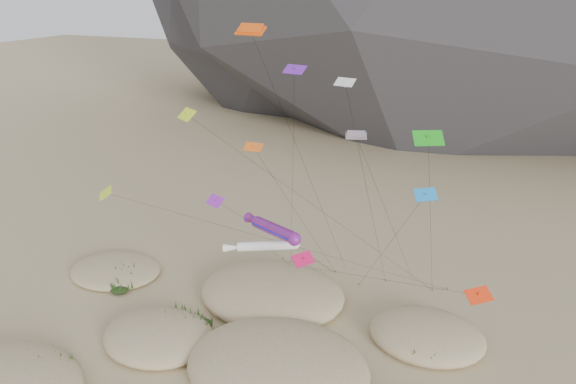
# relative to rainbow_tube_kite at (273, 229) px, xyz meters

# --- Properties ---
(dunes) EXTENTS (53.10, 36.91, 3.86)m
(dunes) POSITION_rel_rainbow_tube_kite_xyz_m (-0.15, -7.54, -9.76)
(dunes) COLOR #CCB789
(dunes) RESTS_ON ground
(dune_grass) EXTENTS (43.38, 27.58, 1.61)m
(dune_grass) POSITION_rel_rainbow_tube_kite_xyz_m (1.10, -7.63, -9.63)
(dune_grass) COLOR black
(dune_grass) RESTS_ON ground
(kite_stakes) EXTENTS (20.31, 3.01, 0.30)m
(kite_stakes) POSITION_rel_rainbow_tube_kite_xyz_m (4.63, 12.18, -10.34)
(kite_stakes) COLOR #3F2D1E
(kite_stakes) RESTS_ON ground
(rainbow_tube_kite) EXTENTS (7.92, 15.00, 11.48)m
(rainbow_tube_kite) POSITION_rel_rainbow_tube_kite_xyz_m (0.00, 0.00, 0.00)
(rainbow_tube_kite) COLOR red
(rainbow_tube_kite) RESTS_ON ground
(white_tube_kite) EXTENTS (7.27, 13.21, 9.60)m
(white_tube_kite) POSITION_rel_rainbow_tube_kite_xyz_m (-0.72, -0.76, -1.63)
(white_tube_kite) COLOR white
(white_tube_kite) RESTS_ON ground
(orange_parafoil) EXTENTS (6.10, 16.07, 29.74)m
(orange_parafoil) POSITION_rel_rainbow_tube_kite_xyz_m (-1.24, -1.07, 18.36)
(orange_parafoil) COLOR #DE490B
(orange_parafoil) RESTS_ON ground
(multi_parafoil) EXTENTS (5.34, 12.99, 20.45)m
(multi_parafoil) POSITION_rel_rainbow_tube_kite_xyz_m (7.37, 2.52, 9.21)
(multi_parafoil) COLOR #FB441A
(multi_parafoil) RESTS_ON ground
(delta_kites) EXTENTS (39.14, 20.35, 25.83)m
(delta_kites) POSITION_rel_rainbow_tube_kite_xyz_m (3.11, -0.79, 5.85)
(delta_kites) COLOR #DD5A14
(delta_kites) RESTS_ON ground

